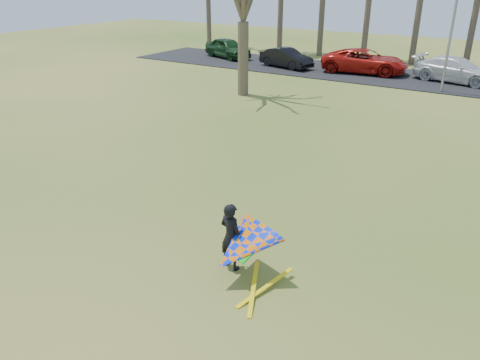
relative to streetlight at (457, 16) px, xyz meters
The scene contains 8 objects.
ground 22.55m from the streetlight, 95.61° to the right, with size 100.00×100.00×0.00m, color #2A5A13.
parking_strip 5.77m from the streetlight, 125.75° to the left, with size 46.00×7.00×0.06m, color black.
streetlight is the anchor object (origin of this frame).
car_0 18.89m from the streetlight, 169.27° to the left, with size 1.93×4.80×1.63m, color #173919.
car_1 12.65m from the streetlight, behind, with size 1.53×4.38×1.44m, color black.
car_2 7.78m from the streetlight, 152.51° to the left, with size 2.80×6.07×1.69m, color #AD150D.
car_3 4.93m from the streetlight, 89.76° to the left, with size 2.24×5.51×1.60m, color silver.
kite_flyer 23.05m from the streetlight, 91.04° to the right, with size 2.13×2.39×2.02m.
Camera 1 is at (6.76, -8.70, 6.70)m, focal length 35.00 mm.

